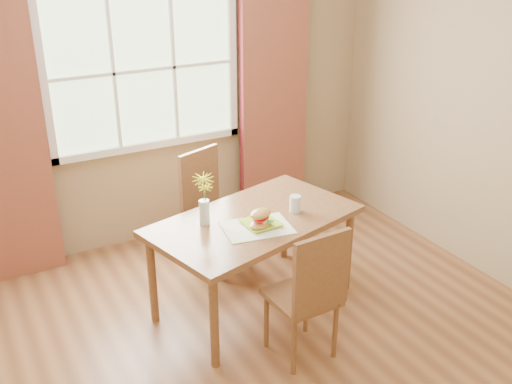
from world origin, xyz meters
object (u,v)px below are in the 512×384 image
Objects in this scene: croissant_sandwich at (261,219)px; water_glass at (295,204)px; chair_far at (210,204)px; chair_near at (310,290)px; flower_vase at (204,195)px; dining_table at (254,227)px.

croissant_sandwich is 1.66× the size of water_glass.
chair_far is at bearing 70.41° from croissant_sandwich.
flower_vase reaches higher than chair_near.
croissant_sandwich is at bearing -160.84° from water_glass.
chair_far is (-0.03, 1.40, 0.01)m from chair_near.
chair_far reaches higher than dining_table.
chair_near reaches higher than dining_table.
chair_far reaches higher than chair_near.
flower_vase is at bearing 168.59° from water_glass.
dining_table is 0.33m from water_glass.
dining_table is 13.36× the size of water_glass.
chair_far is 0.90m from croissant_sandwich.
flower_vase reaches higher than chair_far.
water_glass is 0.33× the size of flower_vase.
flower_vase reaches higher than croissant_sandwich.
croissant_sandwich is (-0.05, 0.53, 0.27)m from chair_near.
croissant_sandwich is at bearing -40.37° from flower_vase.
croissant_sandwich is 0.37m from water_glass.
chair_far is 2.68× the size of flower_vase.
flower_vase is at bearing 121.08° from croissant_sandwich.
flower_vase is (-0.34, 0.08, 0.29)m from dining_table.
chair_far is 8.00× the size of water_glass.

